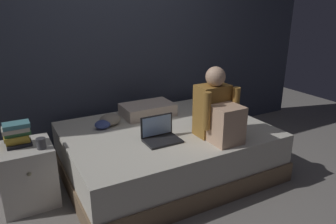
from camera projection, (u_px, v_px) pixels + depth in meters
name	position (u px, v px, depth m)	size (l,w,h in m)	color
ground_plane	(163.00, 191.00, 2.98)	(8.00, 8.00, 0.00)	gray
wall_back	(112.00, 33.00, 3.53)	(5.60, 0.10, 2.70)	#383D4C
bed	(167.00, 151.00, 3.24)	(2.00, 1.50, 0.49)	#7A6047
nightstand	(28.00, 175.00, 2.74)	(0.44, 0.46, 0.54)	beige
person_sitting	(218.00, 112.00, 2.88)	(0.39, 0.44, 0.66)	olive
laptop	(160.00, 135.00, 2.88)	(0.32, 0.23, 0.22)	black
pillow	(148.00, 110.00, 3.52)	(0.56, 0.36, 0.13)	beige
book_stack	(17.00, 134.00, 2.63)	(0.22, 0.16, 0.20)	black
mug	(41.00, 143.00, 2.60)	(0.08, 0.08, 0.09)	#3D3D42
clothes_pile	(108.00, 121.00, 3.21)	(0.28, 0.21, 0.12)	gray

